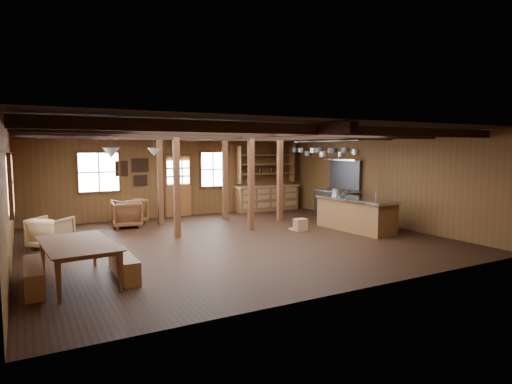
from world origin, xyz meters
TOP-DOWN VIEW (x-y plane):
  - room at (0.00, 0.00)m, footprint 10.04×9.04m
  - ceiling_joists at (0.00, 0.18)m, footprint 9.80×8.82m
  - timber_posts at (0.52, 2.08)m, footprint 3.95×2.35m
  - back_door at (0.00, 4.45)m, footprint 1.02×0.08m
  - window_back_left at (-2.60, 4.46)m, footprint 1.32×0.06m
  - window_back_right at (1.30, 4.46)m, footprint 1.02×0.06m
  - window_left at (-4.96, 0.50)m, footprint 0.14×1.24m
  - notice_boards at (-1.50, 4.46)m, footprint 1.08×0.03m
  - back_counter at (3.40, 4.20)m, footprint 2.55×0.60m
  - pendant_lamps at (-2.25, 1.00)m, footprint 1.86×2.36m
  - pot_rack at (3.01, 0.30)m, footprint 0.37×3.00m
  - kitchen_island at (3.60, -0.49)m, footprint 1.03×2.55m
  - step_stool at (2.18, 0.20)m, footprint 0.40×0.28m
  - commercial_range at (4.65, 1.52)m, footprint 0.83×1.62m
  - dining_table at (-3.90, -1.85)m, footprint 1.28×2.11m
  - bench_wall at (-4.65, -1.85)m, footprint 0.29×1.53m
  - bench_aisle at (-3.18, -1.85)m, footprint 0.28×1.51m
  - armchair_a at (-1.85, 3.72)m, footprint 1.09×1.10m
  - armchair_b at (-2.04, 3.16)m, footprint 0.92×0.94m
  - armchair_c at (-4.20, 1.32)m, footprint 1.13×1.13m
  - counter_pot at (3.75, 0.51)m, footprint 0.32×0.32m
  - bowl at (3.29, -0.19)m, footprint 0.32×0.32m

SIDE VIEW (x-z plane):
  - step_stool at x=2.18m, z-range 0.00..0.35m
  - bench_aisle at x=-3.18m, z-range 0.00..0.41m
  - bench_wall at x=-4.65m, z-range 0.00..0.42m
  - dining_table at x=-3.90m, z-range 0.00..0.71m
  - armchair_c at x=-4.20m, z-range 0.00..0.74m
  - armchair_b at x=-2.04m, z-range 0.00..0.78m
  - armchair_a at x=-1.85m, z-range 0.00..0.79m
  - kitchen_island at x=3.60m, z-range -0.12..1.08m
  - back_counter at x=3.40m, z-range -0.62..1.83m
  - commercial_range at x=4.65m, z-range -0.36..1.64m
  - back_door at x=0.00m, z-range -0.19..1.96m
  - bowl at x=3.29m, z-range 0.94..1.01m
  - counter_pot at x=3.75m, z-range 0.94..1.13m
  - room at x=0.00m, z-range -0.02..2.82m
  - timber_posts at x=0.52m, z-range 0.00..2.80m
  - window_back_left at x=-2.60m, z-range 0.94..2.26m
  - window_back_right at x=1.30m, z-range 0.94..2.26m
  - window_left at x=-4.96m, z-range 0.94..2.26m
  - notice_boards at x=-1.50m, z-range 1.19..2.09m
  - pendant_lamps at x=-2.25m, z-range 1.92..2.58m
  - pot_rack at x=3.01m, z-range 2.05..2.50m
  - ceiling_joists at x=0.00m, z-range 2.59..2.77m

